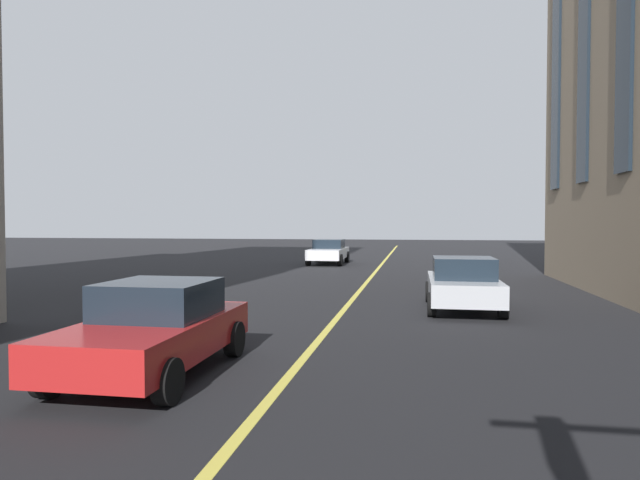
% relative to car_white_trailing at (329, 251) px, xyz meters
% --- Properties ---
extents(lane_centre_line, '(80.00, 0.16, 0.01)m').
position_rel_car_white_trailing_xyz_m(lane_centre_line, '(-14.75, -2.96, -0.70)').
color(lane_centre_line, '#D8C64C').
rests_on(lane_centre_line, ground_plane).
extents(car_white_trailing, '(4.40, 1.95, 1.37)m').
position_rel_car_white_trailing_xyz_m(car_white_trailing, '(0.00, 0.00, 0.00)').
color(car_white_trailing, silver).
rests_on(car_white_trailing, ground_plane).
extents(car_red_parked_a, '(3.90, 1.89, 1.40)m').
position_rel_car_white_trailing_xyz_m(car_red_parked_a, '(-22.56, -0.91, -0.00)').
color(car_red_parked_a, '#B21E1E').
rests_on(car_red_parked_a, ground_plane).
extents(car_silver_parked_b, '(3.90, 1.89, 1.40)m').
position_rel_car_white_trailing_xyz_m(car_silver_parked_b, '(-15.44, -6.06, -0.00)').
color(car_silver_parked_b, '#B7BABF').
rests_on(car_silver_parked_b, ground_plane).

